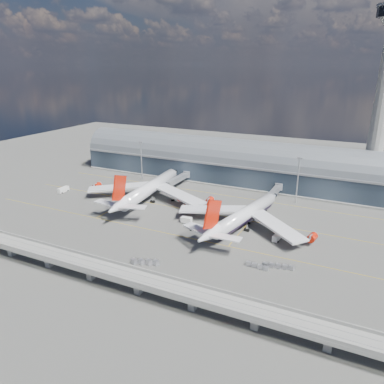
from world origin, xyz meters
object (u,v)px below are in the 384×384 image
at_px(cargo_train_1, 278,266).
at_px(service_truck_2, 198,228).
at_px(control_tower, 381,105).
at_px(service_truck_4, 248,219).
at_px(floodlight_mast_right, 298,179).
at_px(airliner_left, 148,189).
at_px(cargo_train_2, 257,266).
at_px(airliner_right, 243,216).
at_px(service_truck_0, 63,190).
at_px(service_truck_1, 186,220).
at_px(cargo_train_0, 145,262).
at_px(service_truck_5, 177,198).
at_px(floodlight_mast_left, 141,160).
at_px(service_truck_3, 277,237).

bearing_deg(cargo_train_1, service_truck_2, 78.67).
bearing_deg(control_tower, service_truck_4, -127.80).
height_order(floodlight_mast_right, service_truck_2, floodlight_mast_right).
bearing_deg(airliner_left, cargo_train_2, -35.16).
height_order(floodlight_mast_right, airliner_right, floodlight_mast_right).
bearing_deg(service_truck_0, floodlight_mast_right, 17.96).
bearing_deg(floodlight_mast_right, service_truck_1, -129.48).
height_order(floodlight_mast_right, cargo_train_0, floodlight_mast_right).
height_order(floodlight_mast_right, service_truck_1, floodlight_mast_right).
bearing_deg(control_tower, service_truck_1, -134.28).
bearing_deg(service_truck_0, service_truck_5, 13.50).
xyz_separation_m(floodlight_mast_left, service_truck_2, (66.81, -56.57, -12.12)).
xyz_separation_m(floodlight_mast_left, cargo_train_2, (100.83, -76.83, -12.85)).
bearing_deg(service_truck_4, service_truck_0, -161.17).
bearing_deg(service_truck_3, service_truck_2, -164.58).
bearing_deg(airliner_left, floodlight_mast_right, 18.67).
relative_size(service_truck_2, cargo_train_1, 0.70).
distance_m(airliner_right, service_truck_1, 27.34).
bearing_deg(airliner_right, service_truck_5, 168.09).
bearing_deg(service_truck_4, service_truck_1, -136.20).
bearing_deg(airliner_left, service_truck_5, 20.73).
bearing_deg(cargo_train_0, cargo_train_1, -48.18).
height_order(service_truck_4, cargo_train_2, service_truck_4).
height_order(control_tower, service_truck_4, control_tower).
bearing_deg(service_truck_2, service_truck_0, 89.68).
relative_size(floodlight_mast_right, airliner_left, 0.33).
distance_m(airliner_right, cargo_train_2, 36.91).
bearing_deg(control_tower, service_truck_3, -112.89).
distance_m(service_truck_3, cargo_train_0, 58.31).
distance_m(floodlight_mast_right, service_truck_0, 135.54).
distance_m(control_tower, airliner_right, 99.39).
bearing_deg(airliner_left, service_truck_0, -174.43).
xyz_separation_m(floodlight_mast_left, service_truck_4, (84.50, -37.11, -12.12)).
xyz_separation_m(control_tower, floodlight_mast_left, (-135.00, -28.00, -38.00)).
bearing_deg(control_tower, service_truck_5, -150.74).
bearing_deg(service_truck_3, airliner_left, 172.36).
height_order(service_truck_0, service_truck_4, service_truck_0).
xyz_separation_m(control_tower, airliner_right, (-50.67, -72.19, -45.81)).
relative_size(service_truck_0, service_truck_5, 1.17).
distance_m(control_tower, service_truck_0, 184.58).
bearing_deg(cargo_train_0, control_tower, -12.04).
bearing_deg(service_truck_5, cargo_train_0, -133.98).
xyz_separation_m(floodlight_mast_left, cargo_train_1, (108.04, -73.53, -12.82)).
distance_m(control_tower, cargo_train_0, 150.20).
height_order(floodlight_mast_left, airliner_right, floodlight_mast_left).
xyz_separation_m(airliner_right, cargo_train_2, (16.50, -32.63, -5.04)).
relative_size(airliner_right, cargo_train_1, 5.95).
height_order(airliner_right, service_truck_2, airliner_right).
xyz_separation_m(floodlight_mast_right, service_truck_2, (-33.19, -56.57, -12.12)).
xyz_separation_m(floodlight_mast_right, service_truck_1, (-41.84, -50.80, -12.14)).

